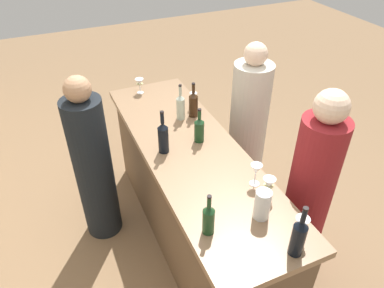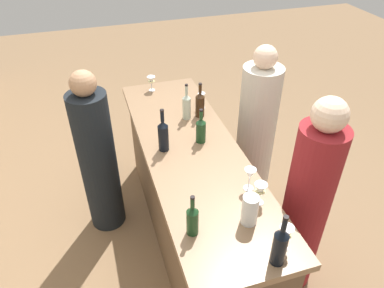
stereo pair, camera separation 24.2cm
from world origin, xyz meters
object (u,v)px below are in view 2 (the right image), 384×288
(water_pitcher, at_px, (250,210))
(person_center_guest, at_px, (256,134))
(wine_glass_far_left, at_px, (286,234))
(wine_glass_far_center, at_px, (151,81))
(wine_bottle_rightmost_clear_pale, at_px, (187,106))
(person_right_guest, at_px, (98,160))
(wine_bottle_second_left_olive_green, at_px, (192,219))
(person_left_guest, at_px, (306,207))
(wine_bottle_leftmost_near_black, at_px, (280,245))
(wine_glass_near_left, at_px, (202,98))
(wine_bottle_second_right_olive_green, at_px, (201,130))
(wine_glass_near_center, at_px, (260,190))
(wine_glass_near_right, at_px, (250,175))
(wine_bottle_far_right_amber_brown, at_px, (200,104))
(wine_bottle_center_near_black, at_px, (163,135))

(water_pitcher, relative_size, person_center_guest, 0.13)
(wine_glass_far_left, relative_size, wine_glass_far_center, 1.15)
(wine_bottle_rightmost_clear_pale, height_order, person_right_guest, person_right_guest)
(wine_bottle_second_left_olive_green, relative_size, wine_bottle_rightmost_clear_pale, 0.89)
(person_left_guest, bearing_deg, wine_bottle_leftmost_near_black, 50.81)
(person_left_guest, distance_m, person_right_guest, 1.65)
(wine_bottle_second_left_olive_green, xyz_separation_m, wine_bottle_rightmost_clear_pale, (1.17, -0.31, 0.01))
(wine_bottle_leftmost_near_black, relative_size, wine_glass_far_left, 2.08)
(wine_glass_near_left, height_order, wine_glass_far_left, wine_glass_far_left)
(wine_bottle_rightmost_clear_pale, height_order, person_center_guest, person_center_guest)
(wine_bottle_second_left_olive_green, relative_size, wine_bottle_second_right_olive_green, 0.99)
(water_pitcher, bearing_deg, wine_glass_near_left, -6.51)
(wine_bottle_second_left_olive_green, distance_m, wine_glass_far_center, 1.75)
(wine_glass_near_left, bearing_deg, wine_glass_far_left, 178.18)
(wine_bottle_leftmost_near_black, height_order, wine_glass_far_left, wine_bottle_leftmost_near_black)
(wine_bottle_second_right_olive_green, xyz_separation_m, wine_glass_near_center, (-0.72, -0.14, -0.00))
(wine_glass_near_right, xyz_separation_m, water_pitcher, (-0.26, 0.12, -0.02))
(wine_glass_near_right, relative_size, wine_glass_far_left, 0.98)
(wine_glass_near_left, bearing_deg, person_right_guest, 98.34)
(wine_bottle_second_left_olive_green, xyz_separation_m, wine_glass_near_right, (0.24, -0.45, 0.01))
(wine_bottle_far_right_amber_brown, height_order, wine_glass_near_left, wine_bottle_far_right_amber_brown)
(wine_glass_near_left, bearing_deg, wine_bottle_second_left_olive_green, 159.54)
(wine_bottle_far_right_amber_brown, relative_size, person_right_guest, 0.20)
(wine_bottle_second_right_olive_green, bearing_deg, wine_bottle_leftmost_near_black, -178.03)
(wine_glass_near_left, bearing_deg, wine_bottle_rightmost_clear_pale, 125.82)
(wine_glass_near_right, relative_size, water_pitcher, 0.81)
(wine_bottle_second_left_olive_green, height_order, wine_glass_far_center, wine_bottle_second_left_olive_green)
(person_center_guest, height_order, person_right_guest, person_center_guest)
(wine_bottle_rightmost_clear_pale, relative_size, person_left_guest, 0.19)
(wine_bottle_second_right_olive_green, bearing_deg, person_left_guest, -141.52)
(person_left_guest, distance_m, person_center_guest, 0.95)
(wine_bottle_leftmost_near_black, relative_size, person_center_guest, 0.22)
(wine_bottle_center_near_black, relative_size, wine_glass_near_left, 2.34)
(person_center_guest, bearing_deg, wine_glass_far_left, 90.54)
(wine_bottle_leftmost_near_black, relative_size, wine_bottle_rightmost_clear_pale, 1.08)
(wine_bottle_leftmost_near_black, distance_m, wine_glass_far_left, 0.10)
(wine_bottle_rightmost_clear_pale, height_order, wine_glass_near_right, wine_bottle_rightmost_clear_pale)
(wine_bottle_second_right_olive_green, bearing_deg, person_center_guest, -65.83)
(wine_bottle_rightmost_clear_pale, height_order, wine_glass_near_left, wine_bottle_rightmost_clear_pale)
(wine_bottle_center_near_black, xyz_separation_m, person_center_guest, (0.29, -0.90, -0.37))
(wine_bottle_center_near_black, bearing_deg, wine_glass_far_left, -159.01)
(wine_glass_near_right, bearing_deg, wine_bottle_leftmost_near_black, 170.74)
(wine_bottle_center_near_black, xyz_separation_m, wine_glass_near_center, (-0.70, -0.43, -0.03))
(wine_bottle_leftmost_near_black, relative_size, person_right_guest, 0.22)
(wine_bottle_rightmost_clear_pale, relative_size, wine_glass_near_left, 2.15)
(person_left_guest, bearing_deg, wine_bottle_second_right_olive_green, -43.46)
(wine_bottle_center_near_black, bearing_deg, water_pitcher, -159.95)
(wine_glass_near_right, height_order, water_pitcher, water_pitcher)
(wine_bottle_center_near_black, relative_size, wine_bottle_rightmost_clear_pale, 1.09)
(wine_bottle_leftmost_near_black, distance_m, person_center_guest, 1.57)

